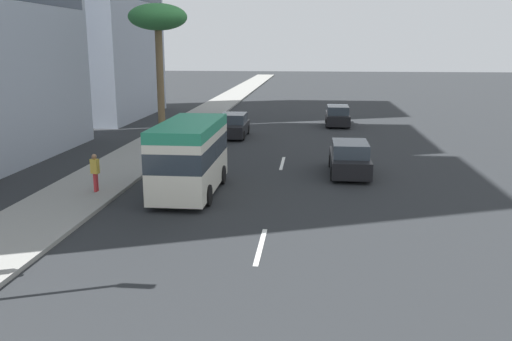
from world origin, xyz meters
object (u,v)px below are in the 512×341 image
Objects in this scene: palm_tree at (158,21)px; pedestrian_near_lamp at (95,171)px; car_fourth at (338,116)px; minibus_second at (190,155)px; car_lead at (233,126)px; car_third at (350,159)px.

pedestrian_near_lamp is at bearing -177.22° from palm_tree.
palm_tree is (-8.92, 11.59, 6.85)m from car_fourth.
palm_tree reaches higher than minibus_second.
palm_tree is (12.58, 0.61, 6.57)m from pedestrian_near_lamp.
car_fourth is (6.22, -7.36, -0.01)m from car_lead.
car_lead is at bearing -57.50° from palm_tree.
palm_tree reaches higher than car_lead.
car_fourth is 24.15m from pedestrian_near_lamp.
car_third is at bearing 41.28° from pedestrian_near_lamp.
minibus_second is 14.06m from palm_tree.
pedestrian_near_lamp is at bearing 152.95° from car_fourth.
car_fourth is 0.52× the size of palm_tree.
palm_tree is at bearing 109.78° from pedestrian_near_lamp.
minibus_second is 1.34× the size of car_third.
palm_tree is (-2.70, 4.23, 6.84)m from car_lead.
car_third is 16.61m from car_fourth.
minibus_second is at bearing -159.25° from palm_tree.
car_lead is at bearing 130.22° from car_fourth.
car_lead is 14.66m from minibus_second.
car_third is at bearing -123.87° from palm_tree.
pedestrian_near_lamp is at bearing 114.28° from car_third.
car_fourth is (20.85, -7.07, -0.93)m from minibus_second.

